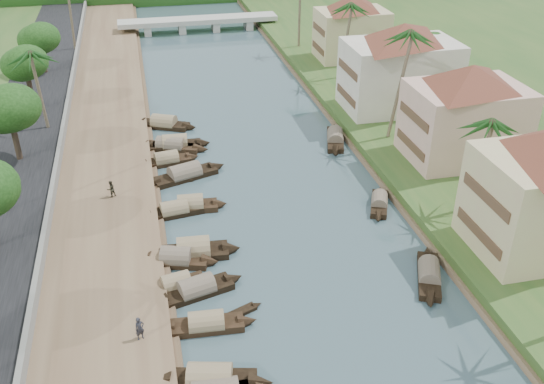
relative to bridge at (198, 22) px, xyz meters
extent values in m
plane|color=#3C545B|center=(0.00, -72.00, -1.72)|extent=(220.00, 220.00, 0.00)
cube|color=brown|center=(-16.00, -52.00, -1.32)|extent=(10.00, 180.00, 0.80)
cube|color=#2C5120|center=(19.00, -52.00, -1.12)|extent=(16.00, 180.00, 1.20)
cube|color=black|center=(-24.50, -52.00, -1.02)|extent=(8.00, 180.00, 1.40)
cube|color=slate|center=(-20.20, -52.00, -0.37)|extent=(0.40, 180.00, 1.10)
cube|color=#AFAFA3|center=(0.00, 0.00, 0.28)|extent=(28.00, 4.00, 0.80)
cube|color=#AFAFA3|center=(-9.00, 0.00, -0.82)|extent=(1.20, 3.50, 1.80)
cube|color=#AFAFA3|center=(-3.00, 0.00, -0.82)|extent=(1.20, 3.50, 1.80)
cube|color=#AFAFA3|center=(3.00, 0.00, -0.82)|extent=(1.20, 3.50, 1.80)
cube|color=#AFAFA3|center=(9.00, 0.00, -0.82)|extent=(1.20, 3.50, 1.80)
cube|color=brown|center=(12.95, -74.00, 1.48)|extent=(0.10, 6.40, 0.90)
cube|color=brown|center=(12.95, -74.00, 4.68)|extent=(0.10, 6.40, 0.90)
cube|color=beige|center=(20.00, -58.00, 3.23)|extent=(11.00, 8.00, 7.50)
pyramid|color=brown|center=(20.00, -58.00, 8.08)|extent=(14.11, 14.11, 2.20)
cube|color=brown|center=(14.45, -58.00, 1.35)|extent=(0.10, 6.40, 0.90)
cube|color=brown|center=(14.45, -58.00, 4.35)|extent=(0.10, 6.40, 0.90)
cube|color=silver|center=(19.00, -44.00, 3.48)|extent=(13.00, 8.00, 8.00)
pyramid|color=brown|center=(19.00, -44.00, 8.58)|extent=(15.59, 15.59, 2.20)
cube|color=brown|center=(12.45, -44.00, 1.48)|extent=(0.10, 6.40, 0.90)
cube|color=brown|center=(12.45, -44.00, 4.68)|extent=(0.10, 6.40, 0.90)
cube|color=#C8C186|center=(20.00, -24.00, 2.98)|extent=(10.00, 7.00, 7.00)
pyramid|color=brown|center=(20.00, -24.00, 7.58)|extent=(12.62, 12.62, 2.20)
cube|color=brown|center=(14.95, -24.00, 1.23)|extent=(0.10, 5.60, 0.90)
cube|color=brown|center=(14.95, -24.00, 4.03)|extent=(0.10, 5.60, 0.90)
cube|color=black|center=(-9.04, -81.65, -1.52)|extent=(6.09, 3.35, 0.70)
cone|color=black|center=(-5.93, -82.40, -1.44)|extent=(2.07, 2.20, 2.03)
cone|color=black|center=(-12.16, -80.90, -1.44)|extent=(2.07, 2.20, 2.03)
cylinder|color=#8E745A|center=(-9.04, -81.65, -1.14)|extent=(4.79, 3.11, 2.14)
cube|color=black|center=(-8.58, -76.48, -1.52)|extent=(5.26, 1.97, 0.70)
cone|color=black|center=(-5.72, -76.69, -1.44)|extent=(1.58, 1.55, 1.62)
cone|color=black|center=(-11.44, -76.28, -1.44)|extent=(1.58, 1.55, 1.62)
cylinder|color=#8E745A|center=(-8.58, -76.48, -1.14)|extent=(4.05, 1.95, 1.68)
cube|color=black|center=(-8.82, -72.62, -1.52)|extent=(5.78, 3.16, 0.70)
cone|color=black|center=(-5.87, -71.81, -1.44)|extent=(1.95, 1.95, 1.76)
cone|color=black|center=(-11.77, -73.43, -1.44)|extent=(1.95, 1.95, 1.76)
cylinder|color=#726456|center=(-8.82, -72.62, -1.14)|extent=(4.54, 2.88, 1.83)
cube|color=black|center=(-10.24, -71.66, -1.52)|extent=(4.62, 2.33, 0.70)
cone|color=black|center=(-7.84, -71.18, -1.44)|extent=(1.52, 1.57, 1.49)
cone|color=black|center=(-12.65, -72.14, -1.44)|extent=(1.52, 1.57, 1.49)
cylinder|color=#8E745A|center=(-10.24, -71.66, -1.14)|extent=(3.61, 2.19, 1.56)
cube|color=black|center=(-8.47, -67.66, -1.52)|extent=(5.73, 2.56, 0.70)
cone|color=black|center=(-5.38, -67.89, -1.44)|extent=(1.79, 2.06, 2.11)
cone|color=black|center=(-11.56, -67.43, -1.44)|extent=(1.79, 2.06, 2.11)
cylinder|color=#8E745A|center=(-8.47, -67.66, -1.14)|extent=(4.42, 2.55, 2.24)
cube|color=black|center=(-9.94, -68.43, -1.52)|extent=(5.33, 3.21, 0.70)
cone|color=black|center=(-7.28, -69.26, -1.44)|extent=(1.88, 1.98, 1.78)
cone|color=black|center=(-12.61, -67.60, -1.44)|extent=(1.88, 1.98, 1.78)
cylinder|color=#726456|center=(-9.94, -68.43, -1.14)|extent=(4.22, 2.93, 1.87)
cube|color=black|center=(-9.48, -61.04, -1.52)|extent=(5.27, 2.30, 0.70)
cone|color=black|center=(-6.67, -60.65, -1.44)|extent=(1.65, 1.63, 1.61)
cone|color=black|center=(-12.29, -61.43, -1.44)|extent=(1.65, 1.63, 1.61)
cylinder|color=#8E745A|center=(-9.48, -61.04, -1.14)|extent=(4.09, 2.19, 1.67)
cube|color=black|center=(-7.95, -60.46, -1.52)|extent=(5.00, 2.15, 0.70)
cone|color=black|center=(-5.24, -60.65, -1.44)|extent=(1.55, 1.74, 1.79)
cone|color=black|center=(-10.66, -60.27, -1.44)|extent=(1.55, 1.74, 1.79)
cylinder|color=#8E745A|center=(-7.95, -60.46, -1.14)|extent=(3.86, 2.15, 1.90)
cube|color=black|center=(-7.87, -54.34, -1.52)|extent=(6.81, 3.99, 0.70)
cone|color=black|center=(-4.44, -53.15, -1.44)|extent=(2.33, 2.27, 1.96)
cone|color=black|center=(-11.30, -55.53, -1.44)|extent=(2.33, 2.27, 1.96)
cylinder|color=#726456|center=(-7.87, -54.34, -1.14)|extent=(5.38, 3.55, 2.02)
cube|color=black|center=(-9.41, -50.78, -1.52)|extent=(5.24, 2.34, 0.70)
cone|color=black|center=(-6.63, -50.39, -1.44)|extent=(1.65, 1.68, 1.65)
cone|color=black|center=(-12.20, -51.17, -1.44)|extent=(1.65, 1.68, 1.65)
cylinder|color=#8E745A|center=(-9.41, -50.78, -1.14)|extent=(4.07, 2.24, 1.72)
cube|color=black|center=(-8.23, -47.09, -1.52)|extent=(5.79, 2.25, 0.70)
cone|color=black|center=(-5.07, -47.26, -1.44)|extent=(1.74, 1.84, 1.94)
cone|color=black|center=(-11.39, -46.93, -1.44)|extent=(1.74, 1.84, 1.94)
cylinder|color=#8E745A|center=(-8.23, -47.09, -1.14)|extent=(4.45, 2.25, 2.03)
cube|color=black|center=(-8.73, -47.38, -1.52)|extent=(6.48, 4.03, 0.70)
cone|color=black|center=(-5.50, -48.72, -1.44)|extent=(2.25, 2.14, 1.78)
cone|color=black|center=(-11.96, -46.04, -1.44)|extent=(2.25, 2.14, 1.78)
cylinder|color=#726456|center=(-8.73, -47.38, -1.14)|extent=(5.14, 3.53, 1.82)
cube|color=black|center=(-9.02, -41.15, -1.52)|extent=(6.11, 4.25, 0.70)
cone|color=black|center=(-6.08, -42.56, -1.44)|extent=(2.27, 2.28, 1.90)
cone|color=black|center=(-11.95, -39.74, -1.44)|extent=(2.27, 2.28, 1.90)
cylinder|color=#8E745A|center=(-9.02, -41.15, -1.14)|extent=(4.89, 3.72, 1.98)
cube|color=black|center=(8.85, -74.76, -1.52)|extent=(3.70, 5.83, 0.70)
cone|color=black|center=(10.09, -71.87, -1.44)|extent=(1.96, 2.04, 1.63)
cone|color=black|center=(7.62, -77.65, -1.44)|extent=(1.96, 2.04, 1.63)
cylinder|color=#726456|center=(8.85, -74.76, -1.14)|extent=(3.24, 4.63, 1.67)
cube|color=black|center=(9.11, -63.80, -1.52)|extent=(3.14, 4.77, 0.70)
cone|color=black|center=(10.11, -61.46, -1.44)|extent=(1.72, 1.72, 1.45)
cone|color=black|center=(8.11, -66.13, -1.44)|extent=(1.72, 1.72, 1.45)
cylinder|color=#726456|center=(9.11, -63.80, -1.14)|extent=(2.76, 3.80, 1.51)
cube|color=black|center=(9.47, -49.51, -1.52)|extent=(3.42, 6.35, 0.70)
cone|color=black|center=(10.44, -46.26, -1.44)|extent=(2.00, 2.11, 1.77)
cone|color=black|center=(8.50, -52.76, -1.44)|extent=(2.00, 2.11, 1.77)
cylinder|color=#726456|center=(9.47, -49.51, -1.14)|extent=(3.07, 4.99, 1.82)
cube|color=black|center=(-6.42, -75.63, -1.62)|extent=(3.32, 1.94, 0.35)
cone|color=black|center=(-4.71, -74.92, -1.62)|extent=(1.04, 0.99, 0.73)
cone|color=black|center=(-8.13, -76.34, -1.62)|extent=(1.04, 0.99, 0.73)
cube|color=black|center=(-9.29, -55.13, -1.62)|extent=(4.36, 1.49, 0.35)
cone|color=black|center=(-6.91, -54.77, -1.62)|extent=(1.19, 1.01, 0.86)
cone|color=black|center=(-11.67, -55.49, -1.62)|extent=(1.19, 1.01, 0.86)
cylinder|color=#6F624A|center=(16.00, -67.66, 3.65)|extent=(1.26, 0.36, 8.34)
sphere|color=#1B4918|center=(16.00, -67.66, 7.66)|extent=(3.20, 3.20, 3.20)
cylinder|color=#6F624A|center=(15.00, -51.99, 5.30)|extent=(1.94, 0.36, 11.58)
sphere|color=#1B4918|center=(15.00, -51.99, 10.88)|extent=(3.20, 3.20, 3.20)
cylinder|color=#6F624A|center=(16.00, -32.19, 4.44)|extent=(1.43, 0.36, 9.90)
sphere|color=#1B4918|center=(16.00, -32.19, 9.20)|extent=(3.20, 3.20, 3.20)
cylinder|color=#6F624A|center=(-22.00, -41.44, 4.03)|extent=(0.72, 0.36, 8.72)
sphere|color=#1B4918|center=(-22.00, -41.44, 8.21)|extent=(3.20, 3.20, 3.20)
cylinder|color=#6F624A|center=(14.00, -16.63, 4.27)|extent=(0.42, 0.36, 9.60)
cylinder|color=#6F624A|center=(-20.50, -10.76, 4.99)|extent=(0.67, 0.36, 10.62)
cylinder|color=#443527|center=(-24.00, -48.99, 1.50)|extent=(0.60, 0.60, 3.73)
ellipsoid|color=#14340E|center=(-24.00, -48.99, 5.07)|extent=(5.53, 5.53, 4.55)
cylinder|color=#443527|center=(-24.00, -35.58, 1.60)|extent=(0.60, 0.60, 3.94)
ellipsoid|color=#14340E|center=(-24.00, -35.58, 5.37)|extent=(4.71, 4.71, 3.87)
cylinder|color=#443527|center=(-24.00, -21.46, 1.26)|extent=(0.60, 0.60, 3.23)
ellipsoid|color=#14340E|center=(-24.00, -21.46, 4.34)|extent=(4.95, 4.95, 4.07)
cylinder|color=#443527|center=(24.00, -40.81, 1.42)|extent=(0.60, 0.60, 3.98)
ellipsoid|color=#14340E|center=(24.00, -40.81, 5.23)|extent=(4.96, 4.96, 4.08)
imported|color=#27272F|center=(-13.01, -77.31, -0.06)|extent=(0.74, 0.63, 1.73)
imported|color=#2C2B1F|center=(-14.93, -57.85, -0.12)|extent=(0.99, 0.92, 1.61)
camera|label=1|loc=(-11.16, -108.30, 27.48)|focal=40.00mm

